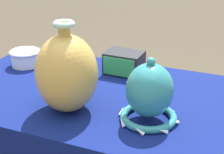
# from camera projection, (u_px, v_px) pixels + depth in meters

# --- Properties ---
(display_table) EXTENTS (1.28, 0.64, 0.69)m
(display_table) POSITION_uv_depth(u_px,v_px,m) (124.00, 117.00, 1.19)
(display_table) COLOR olive
(display_table) RESTS_ON ground_plane
(vase_tall_bulbous) EXTENTS (0.19, 0.19, 0.29)m
(vase_tall_bulbous) POSITION_uv_depth(u_px,v_px,m) (67.00, 73.00, 1.04)
(vase_tall_bulbous) COLOR gold
(vase_tall_bulbous) RESTS_ON display_table
(vase_dome_bell) EXTENTS (0.18, 0.18, 0.20)m
(vase_dome_bell) POSITION_uv_depth(u_px,v_px,m) (149.00, 95.00, 1.00)
(vase_dome_bell) COLOR teal
(vase_dome_bell) RESTS_ON display_table
(mosaic_tile_box) EXTENTS (0.15, 0.11, 0.09)m
(mosaic_tile_box) POSITION_uv_depth(u_px,v_px,m) (124.00, 63.00, 1.35)
(mosaic_tile_box) COLOR #232328
(mosaic_tile_box) RESTS_ON display_table
(cup_wide_porcelain) EXTENTS (0.13, 0.13, 0.07)m
(cup_wide_porcelain) POSITION_uv_depth(u_px,v_px,m) (25.00, 57.00, 1.42)
(cup_wide_porcelain) COLOR white
(cup_wide_porcelain) RESTS_ON display_table
(bowl_shallow_cobalt) EXTENTS (0.17, 0.17, 0.05)m
(bowl_shallow_cobalt) POSITION_uv_depth(u_px,v_px,m) (72.00, 73.00, 1.30)
(bowl_shallow_cobalt) COLOR #3851A8
(bowl_shallow_cobalt) RESTS_ON display_table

